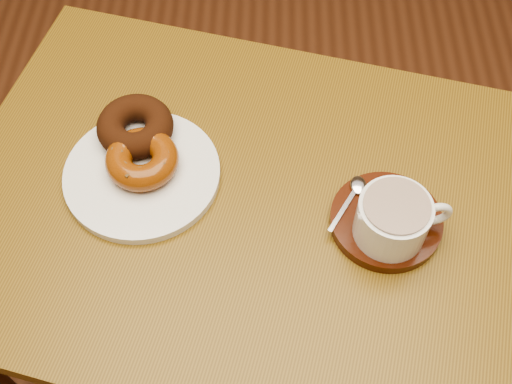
{
  "coord_description": "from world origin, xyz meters",
  "views": [
    {
      "loc": [
        -0.15,
        -0.78,
        1.47
      ],
      "look_at": [
        -0.16,
        -0.32,
        0.76
      ],
      "focal_mm": 45.0,
      "sensor_mm": 36.0,
      "label": 1
    }
  ],
  "objects_px": {
    "saucer": "(386,221)",
    "donut_plate": "(142,174)",
    "cafe_table": "(243,242)",
    "coffee_cup": "(394,219)"
  },
  "relations": [
    {
      "from": "saucer",
      "to": "donut_plate",
      "type": "bearing_deg",
      "value": 168.28
    },
    {
      "from": "cafe_table",
      "to": "coffee_cup",
      "type": "bearing_deg",
      "value": -1.63
    },
    {
      "from": "cafe_table",
      "to": "coffee_cup",
      "type": "distance_m",
      "value": 0.26
    },
    {
      "from": "coffee_cup",
      "to": "donut_plate",
      "type": "bearing_deg",
      "value": 157.46
    },
    {
      "from": "cafe_table",
      "to": "saucer",
      "type": "xyz_separation_m",
      "value": [
        0.19,
        -0.03,
        0.13
      ]
    },
    {
      "from": "donut_plate",
      "to": "coffee_cup",
      "type": "relative_size",
      "value": 1.77
    },
    {
      "from": "donut_plate",
      "to": "saucer",
      "type": "distance_m",
      "value": 0.34
    },
    {
      "from": "cafe_table",
      "to": "donut_plate",
      "type": "relative_size",
      "value": 4.21
    },
    {
      "from": "donut_plate",
      "to": "saucer",
      "type": "bearing_deg",
      "value": -11.72
    },
    {
      "from": "cafe_table",
      "to": "saucer",
      "type": "distance_m",
      "value": 0.23
    }
  ]
}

